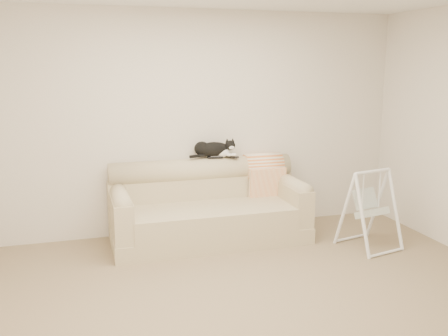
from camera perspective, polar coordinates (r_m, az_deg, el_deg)
The scene contains 8 objects.
ground_plane at distance 4.43m, azimuth 3.50°, elevation -14.83°, with size 5.00×5.00×0.00m, color #7A694D.
room_shell at distance 3.98m, azimuth 3.77°, elevation 5.21°, with size 5.04×4.04×2.60m.
sofa at distance 5.74m, azimuth -1.86°, elevation -4.72°, with size 2.20×0.93×0.90m.
remote_a at distance 5.86m, azimuth -1.02°, elevation 1.25°, with size 0.18×0.07×0.03m.
remote_b at distance 5.90m, azimuth 0.89°, elevation 1.30°, with size 0.15×0.16×0.02m.
tuxedo_cat at distance 5.87m, azimuth -1.22°, elevation 2.19°, with size 0.57×0.24×0.22m.
throw_blanket at distance 6.09m, azimuth 4.52°, elevation -0.16°, with size 0.45×0.38×0.58m.
baby_swing at distance 5.69m, azimuth 16.32°, elevation -4.48°, with size 0.64×0.67×0.88m.
Camera 1 is at (-1.38, -3.71, 1.98)m, focal length 40.00 mm.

